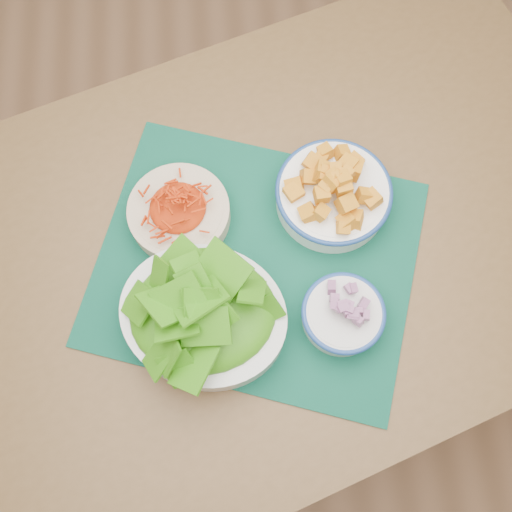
{
  "coord_description": "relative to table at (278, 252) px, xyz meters",
  "views": [
    {
      "loc": [
        0.15,
        -0.67,
        1.68
      ],
      "look_at": [
        0.17,
        -0.37,
        0.78
      ],
      "focal_mm": 40.0,
      "sensor_mm": 36.0,
      "label": 1
    }
  ],
  "objects": [
    {
      "name": "onion_bowl",
      "position": [
        0.09,
        -0.16,
        0.13
      ],
      "size": [
        0.15,
        0.15,
        0.07
      ],
      "rotation": [
        0.0,
        0.0,
        0.23
      ],
      "color": "silver",
      "rests_on": "placemat"
    },
    {
      "name": "table",
      "position": [
        0.0,
        0.0,
        0.0
      ],
      "size": [
        1.45,
        1.19,
        0.75
      ],
      "rotation": [
        0.0,
        0.0,
        0.33
      ],
      "color": "brown",
      "rests_on": "ground"
    },
    {
      "name": "ground",
      "position": [
        -0.22,
        0.32,
        -0.66
      ],
      "size": [
        4.0,
        4.0,
        0.0
      ],
      "primitive_type": "plane",
      "color": "#A87851",
      "rests_on": "ground"
    },
    {
      "name": "squash_bowl",
      "position": [
        0.1,
        0.05,
        0.14
      ],
      "size": [
        0.22,
        0.22,
        0.1
      ],
      "rotation": [
        0.0,
        0.0,
        0.14
      ],
      "color": "white",
      "rests_on": "placemat"
    },
    {
      "name": "carrot_bowl",
      "position": [
        -0.17,
        0.04,
        0.13
      ],
      "size": [
        0.21,
        0.21,
        0.07
      ],
      "rotation": [
        0.0,
        0.0,
        -0.24
      ],
      "color": "beige",
      "rests_on": "placemat"
    },
    {
      "name": "lettuce_bowl",
      "position": [
        -0.14,
        -0.15,
        0.15
      ],
      "size": [
        0.33,
        0.31,
        0.12
      ],
      "rotation": [
        0.0,
        0.0,
        -0.37
      ],
      "color": "silver",
      "rests_on": "placemat"
    },
    {
      "name": "placemat",
      "position": [
        -0.05,
        -0.05,
        0.1
      ],
      "size": [
        0.64,
        0.58,
        0.0
      ],
      "primitive_type": "cube",
      "rotation": [
        0.0,
        0.0,
        -0.32
      ],
      "color": "#053124",
      "rests_on": "table"
    }
  ]
}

